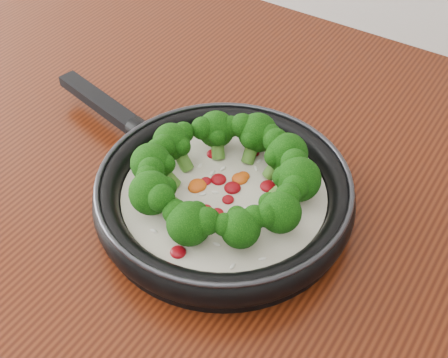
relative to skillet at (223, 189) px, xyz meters
The scene contains 1 object.
skillet is the anchor object (origin of this frame).
Camera 1 is at (0.26, 0.64, 1.40)m, focal length 48.56 mm.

